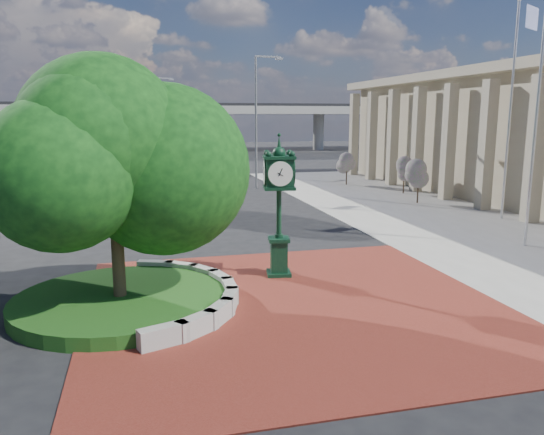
{
  "coord_description": "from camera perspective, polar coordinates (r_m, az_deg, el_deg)",
  "views": [
    {
      "loc": [
        -4.27,
        -15.29,
        5.49
      ],
      "look_at": [
        -0.09,
        1.5,
        2.19
      ],
      "focal_mm": 35.0,
      "sensor_mm": 36.0,
      "label": 1
    }
  ],
  "objects": [
    {
      "name": "flagpole_a",
      "position": [
        24.71,
        26.57,
        9.83
      ],
      "size": [
        1.65,
        0.57,
        10.83
      ],
      "color": "silver",
      "rests_on": "ground"
    },
    {
      "name": "post_clock",
      "position": [
        18.08,
        0.75,
        1.85
      ],
      "size": [
        1.14,
        1.14,
        4.87
      ],
      "color": "black",
      "rests_on": "ground"
    },
    {
      "name": "overpass",
      "position": [
        85.39,
        -11.48,
        11.29
      ],
      "size": [
        90.0,
        12.0,
        7.5
      ],
      "color": "#9E9B93",
      "rests_on": "ground"
    },
    {
      "name": "ground",
      "position": [
        16.8,
        1.54,
        -8.28
      ],
      "size": [
        200.0,
        200.0,
        0.0
      ],
      "primitive_type": "plane",
      "color": "black",
      "rests_on": "ground"
    },
    {
      "name": "planter_wall",
      "position": [
        16.23,
        -7.8,
        -8.06
      ],
      "size": [
        2.96,
        6.77,
        0.54
      ],
      "color": "#9E9B93",
      "rests_on": "ground"
    },
    {
      "name": "shrub_near",
      "position": [
        35.09,
        15.47,
        4.03
      ],
      "size": [
        1.2,
        1.2,
        2.2
      ],
      "color": "#38281C",
      "rests_on": "ground"
    },
    {
      "name": "shrub_far",
      "position": [
        43.52,
        8.04,
        5.55
      ],
      "size": [
        1.2,
        1.2,
        2.2
      ],
      "color": "#38281C",
      "rests_on": "ground"
    },
    {
      "name": "plaza",
      "position": [
        15.88,
        2.51,
        -9.35
      ],
      "size": [
        12.0,
        12.0,
        0.04
      ],
      "primitive_type": "cube",
      "color": "maroon",
      "rests_on": "ground"
    },
    {
      "name": "tree_planter",
      "position": [
        15.41,
        -16.65,
        3.78
      ],
      "size": [
        5.2,
        5.2,
        6.33
      ],
      "color": "#38281C",
      "rests_on": "ground"
    },
    {
      "name": "shrub_mid",
      "position": [
        39.34,
        14.03,
        4.79
      ],
      "size": [
        1.2,
        1.2,
        2.2
      ],
      "color": "#38281C",
      "rests_on": "ground"
    },
    {
      "name": "flagpole_b",
      "position": [
        30.95,
        24.26,
        10.53
      ],
      "size": [
        1.67,
        0.87,
        11.41
      ],
      "color": "silver",
      "rests_on": "ground"
    },
    {
      "name": "street_lamp_far",
      "position": [
        60.18,
        -12.04,
        10.73
      ],
      "size": [
        2.05,
        1.03,
        9.66
      ],
      "color": "slate",
      "rests_on": "ground"
    },
    {
      "name": "sidewalk",
      "position": [
        32.87,
        24.36,
        0.25
      ],
      "size": [
        20.0,
        50.0,
        0.04
      ],
      "primitive_type": "cube",
      "color": "#9E9B93",
      "rests_on": "ground"
    },
    {
      "name": "tree_street",
      "position": [
        33.37,
        -13.58,
        6.63
      ],
      "size": [
        4.4,
        4.4,
        5.45
      ],
      "color": "#38281C",
      "rests_on": "ground"
    },
    {
      "name": "street_lamp_near",
      "position": [
        41.1,
        -1.42,
        11.3
      ],
      "size": [
        2.24,
        0.45,
        9.98
      ],
      "color": "slate",
      "rests_on": "ground"
    },
    {
      "name": "parked_car",
      "position": [
        51.4,
        -5.66,
        5.53
      ],
      "size": [
        3.72,
        5.2,
        1.64
      ],
      "primitive_type": "imported",
      "rotation": [
        0.0,
        0.0,
        -0.42
      ],
      "color": "#580C10",
      "rests_on": "ground"
    },
    {
      "name": "grass_bed",
      "position": [
        16.2,
        -15.97,
        -8.69
      ],
      "size": [
        6.1,
        6.1,
        0.4
      ],
      "primitive_type": "cylinder",
      "color": "#164513",
      "rests_on": "ground"
    }
  ]
}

